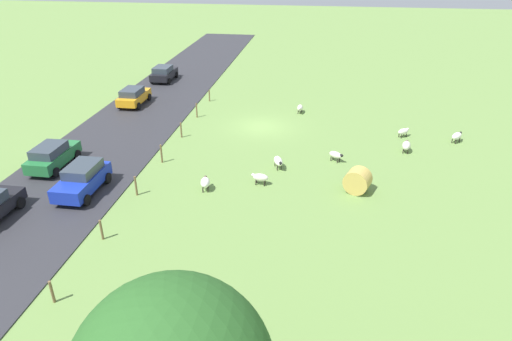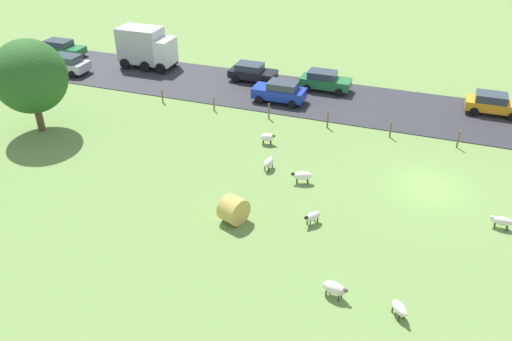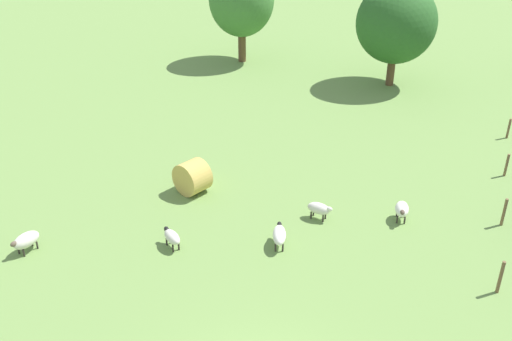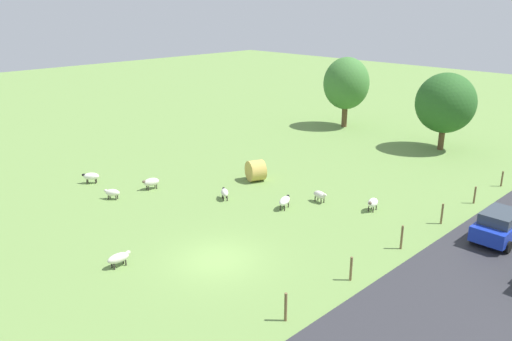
# 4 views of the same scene
# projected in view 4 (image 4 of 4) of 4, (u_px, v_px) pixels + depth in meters

# --- Properties ---
(ground_plane) EXTENTS (160.00, 160.00, 0.00)m
(ground_plane) POSITION_uv_depth(u_px,v_px,m) (218.00, 260.00, 25.29)
(ground_plane) COLOR #6B8E47
(sheep_0) EXTENTS (1.08, 1.14, 0.77)m
(sheep_0) POSITION_uv_depth(u_px,v_px,m) (91.00, 176.00, 35.69)
(sheep_0) COLOR white
(sheep_0) RESTS_ON ground_plane
(sheep_1) EXTENTS (0.77, 1.24, 0.79)m
(sheep_1) POSITION_uv_depth(u_px,v_px,m) (151.00, 182.00, 34.58)
(sheep_1) COLOR silver
(sheep_1) RESTS_ON ground_plane
(sheep_2) EXTENTS (0.71, 1.08, 0.80)m
(sheep_2) POSITION_uv_depth(u_px,v_px,m) (373.00, 203.00, 31.01)
(sheep_2) COLOR white
(sheep_2) RESTS_ON ground_plane
(sheep_3) EXTENTS (1.06, 0.90, 0.71)m
(sheep_3) POSITION_uv_depth(u_px,v_px,m) (225.00, 192.00, 32.79)
(sheep_3) COLOR silver
(sheep_3) RESTS_ON ground_plane
(sheep_4) EXTENTS (1.02, 0.93, 0.68)m
(sheep_4) POSITION_uv_depth(u_px,v_px,m) (112.00, 193.00, 32.85)
(sheep_4) COLOR silver
(sheep_4) RESTS_ON ground_plane
(sheep_5) EXTENTS (1.10, 0.58, 0.74)m
(sheep_5) POSITION_uv_depth(u_px,v_px,m) (320.00, 195.00, 32.36)
(sheep_5) COLOR silver
(sheep_5) RESTS_ON ground_plane
(sheep_6) EXTENTS (0.50, 1.22, 0.69)m
(sheep_6) POSITION_uv_depth(u_px,v_px,m) (119.00, 258.00, 24.50)
(sheep_6) COLOR silver
(sheep_6) RESTS_ON ground_plane
(sheep_7) EXTENTS (0.87, 1.31, 0.77)m
(sheep_7) POSITION_uv_depth(u_px,v_px,m) (285.00, 201.00, 31.33)
(sheep_7) COLOR white
(sheep_7) RESTS_ON ground_plane
(hay_bale_0) EXTENTS (1.78, 1.56, 1.49)m
(hay_bale_0) POSITION_uv_depth(u_px,v_px,m) (256.00, 171.00, 36.19)
(hay_bale_0) COLOR tan
(hay_bale_0) RESTS_ON ground_plane
(tree_0) EXTENTS (4.97, 4.97, 6.56)m
(tree_0) POSITION_uv_depth(u_px,v_px,m) (446.00, 103.00, 42.77)
(tree_0) COLOR brown
(tree_0) RESTS_ON ground_plane
(tree_1) EXTENTS (4.53, 4.53, 6.97)m
(tree_1) POSITION_uv_depth(u_px,v_px,m) (346.00, 84.00, 50.59)
(tree_1) COLOR brown
(tree_1) RESTS_ON ground_plane
(fence_post_1) EXTENTS (0.12, 0.12, 1.26)m
(fence_post_1) POSITION_uv_depth(u_px,v_px,m) (286.00, 307.00, 20.28)
(fence_post_1) COLOR brown
(fence_post_1) RESTS_ON ground_plane
(fence_post_2) EXTENTS (0.12, 0.12, 1.18)m
(fence_post_2) POSITION_uv_depth(u_px,v_px,m) (351.00, 269.00, 23.25)
(fence_post_2) COLOR brown
(fence_post_2) RESTS_ON ground_plane
(fence_post_3) EXTENTS (0.12, 0.12, 1.30)m
(fence_post_3) POSITION_uv_depth(u_px,v_px,m) (402.00, 237.00, 26.20)
(fence_post_3) COLOR brown
(fence_post_3) RESTS_ON ground_plane
(fence_post_4) EXTENTS (0.12, 0.12, 1.23)m
(fence_post_4) POSITION_uv_depth(u_px,v_px,m) (442.00, 214.00, 29.17)
(fence_post_4) COLOR brown
(fence_post_4) RESTS_ON ground_plane
(fence_post_5) EXTENTS (0.12, 0.12, 1.12)m
(fence_post_5) POSITION_uv_depth(u_px,v_px,m) (475.00, 195.00, 32.15)
(fence_post_5) COLOR brown
(fence_post_5) RESTS_ON ground_plane
(fence_post_6) EXTENTS (0.12, 0.12, 1.09)m
(fence_post_6) POSITION_uv_depth(u_px,v_px,m) (502.00, 179.00, 35.12)
(fence_post_6) COLOR brown
(fence_post_6) RESTS_ON ground_plane
(car_4) EXTENTS (2.00, 4.12, 1.67)m
(car_4) POSITION_uv_depth(u_px,v_px,m) (501.00, 225.00, 27.03)
(car_4) COLOR #1933B2
(car_4) RESTS_ON road_strip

